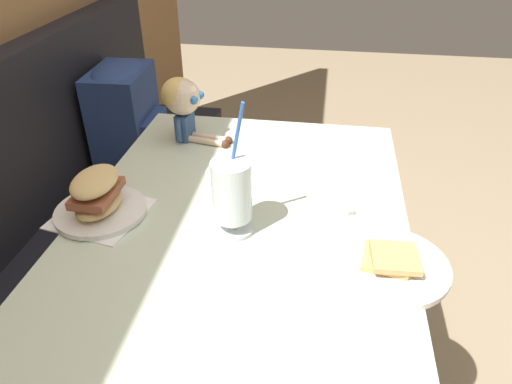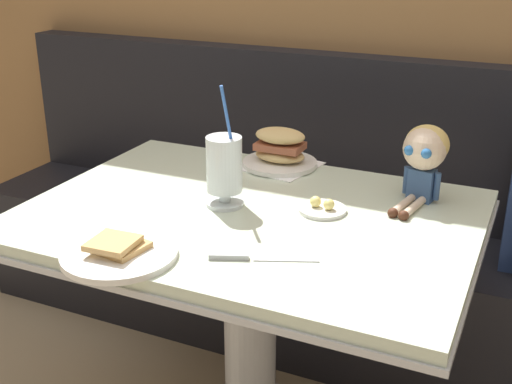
{
  "view_description": "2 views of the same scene",
  "coord_description": "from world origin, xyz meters",
  "px_view_note": "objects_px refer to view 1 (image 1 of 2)",
  "views": [
    {
      "loc": [
        -0.92,
        0.0,
        1.41
      ],
      "look_at": [
        0.03,
        0.15,
        0.79
      ],
      "focal_mm": 33.01,
      "sensor_mm": 36.0,
      "label": 1
    },
    {
      "loc": [
        0.64,
        -1.18,
        1.39
      ],
      "look_at": [
        0.03,
        0.16,
        0.8
      ],
      "focal_mm": 46.25,
      "sensor_mm": 36.0,
      "label": 2
    }
  ],
  "objects_px": {
    "butter_saucer": "(227,173)",
    "backpack": "(126,112)",
    "toast_plate": "(389,263)",
    "butter_knife": "(340,197)",
    "milkshake_glass": "(232,193)",
    "sandwich_plate": "(98,198)",
    "seated_doll": "(183,100)"
  },
  "relations": [
    {
      "from": "backpack",
      "to": "butter_knife",
      "type": "bearing_deg",
      "value": -126.43
    },
    {
      "from": "butter_saucer",
      "to": "backpack",
      "type": "distance_m",
      "value": 0.77
    },
    {
      "from": "seated_doll",
      "to": "backpack",
      "type": "relative_size",
      "value": 0.56
    },
    {
      "from": "toast_plate",
      "to": "seated_doll",
      "type": "xyz_separation_m",
      "value": [
        0.52,
        0.59,
        0.12
      ]
    },
    {
      "from": "milkshake_glass",
      "to": "backpack",
      "type": "distance_m",
      "value": 1.01
    },
    {
      "from": "sandwich_plate",
      "to": "milkshake_glass",
      "type": "bearing_deg",
      "value": -92.28
    },
    {
      "from": "milkshake_glass",
      "to": "butter_knife",
      "type": "height_order",
      "value": "milkshake_glass"
    },
    {
      "from": "butter_knife",
      "to": "backpack",
      "type": "xyz_separation_m",
      "value": [
        0.62,
        0.84,
        -0.09
      ]
    },
    {
      "from": "milkshake_glass",
      "to": "toast_plate",
      "type": "bearing_deg",
      "value": -102.35
    },
    {
      "from": "toast_plate",
      "to": "butter_knife",
      "type": "relative_size",
      "value": 1.11
    },
    {
      "from": "milkshake_glass",
      "to": "seated_doll",
      "type": "bearing_deg",
      "value": 28.41
    },
    {
      "from": "toast_plate",
      "to": "seated_doll",
      "type": "height_order",
      "value": "seated_doll"
    },
    {
      "from": "milkshake_glass",
      "to": "butter_knife",
      "type": "distance_m",
      "value": 0.31
    },
    {
      "from": "sandwich_plate",
      "to": "seated_doll",
      "type": "xyz_separation_m",
      "value": [
        0.43,
        -0.09,
        0.08
      ]
    },
    {
      "from": "toast_plate",
      "to": "butter_saucer",
      "type": "xyz_separation_m",
      "value": [
        0.31,
        0.41,
        -0.0
      ]
    },
    {
      "from": "butter_saucer",
      "to": "backpack",
      "type": "relative_size",
      "value": 0.3
    },
    {
      "from": "butter_saucer",
      "to": "backpack",
      "type": "xyz_separation_m",
      "value": [
        0.55,
        0.53,
        -0.09
      ]
    },
    {
      "from": "butter_saucer",
      "to": "backpack",
      "type": "height_order",
      "value": "backpack"
    },
    {
      "from": "backpack",
      "to": "sandwich_plate",
      "type": "bearing_deg",
      "value": -161.21
    },
    {
      "from": "butter_saucer",
      "to": "seated_doll",
      "type": "xyz_separation_m",
      "value": [
        0.21,
        0.18,
        0.12
      ]
    },
    {
      "from": "sandwich_plate",
      "to": "butter_knife",
      "type": "distance_m",
      "value": 0.6
    },
    {
      "from": "milkshake_glass",
      "to": "sandwich_plate",
      "type": "relative_size",
      "value": 1.34
    },
    {
      "from": "sandwich_plate",
      "to": "backpack",
      "type": "bearing_deg",
      "value": 18.79
    },
    {
      "from": "milkshake_glass",
      "to": "butter_saucer",
      "type": "height_order",
      "value": "milkshake_glass"
    },
    {
      "from": "butter_knife",
      "to": "seated_doll",
      "type": "xyz_separation_m",
      "value": [
        0.27,
        0.48,
        0.12
      ]
    },
    {
      "from": "sandwich_plate",
      "to": "seated_doll",
      "type": "relative_size",
      "value": 1.03
    },
    {
      "from": "sandwich_plate",
      "to": "butter_saucer",
      "type": "bearing_deg",
      "value": -49.77
    },
    {
      "from": "milkshake_glass",
      "to": "butter_knife",
      "type": "xyz_separation_m",
      "value": [
        0.17,
        -0.24,
        -0.1
      ]
    },
    {
      "from": "milkshake_glass",
      "to": "butter_saucer",
      "type": "xyz_separation_m",
      "value": [
        0.24,
        0.06,
        -0.09
      ]
    },
    {
      "from": "sandwich_plate",
      "to": "backpack",
      "type": "height_order",
      "value": "sandwich_plate"
    },
    {
      "from": "seated_doll",
      "to": "backpack",
      "type": "distance_m",
      "value": 0.54
    },
    {
      "from": "butter_knife",
      "to": "toast_plate",
      "type": "bearing_deg",
      "value": -157.45
    }
  ]
}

